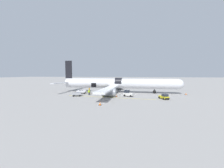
{
  "coord_description": "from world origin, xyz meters",
  "views": [
    {
      "loc": [
        4.01,
        -40.66,
        6.24
      ],
      "look_at": [
        -4.6,
        3.83,
        2.97
      ],
      "focal_mm": 22.0,
      "sensor_mm": 36.0,
      "label": 1
    }
  ],
  "objects_px": {
    "suitcase_on_tarmac_upright": "(104,93)",
    "baggage_tug_mid": "(128,94)",
    "baggage_cart_empty": "(77,94)",
    "ground_crew_loader_b": "(107,91)",
    "ground_crew_helper": "(89,92)",
    "baggage_tug_lead": "(164,97)",
    "baggage_tug_rear": "(112,92)",
    "baggage_cart_queued": "(82,92)",
    "ground_crew_driver": "(89,92)",
    "ground_crew_marshal": "(103,92)",
    "baggage_cart_loading": "(96,92)",
    "airplane": "(117,84)",
    "ground_crew_loader_a": "(89,90)",
    "ground_crew_supervisor": "(105,91)"
  },
  "relations": [
    {
      "from": "ground_crew_loader_b",
      "to": "ground_crew_helper",
      "type": "bearing_deg",
      "value": -137.74
    },
    {
      "from": "baggage_cart_queued",
      "to": "ground_crew_supervisor",
      "type": "relative_size",
      "value": 2.24
    },
    {
      "from": "baggage_tug_rear",
      "to": "suitcase_on_tarmac_upright",
      "type": "bearing_deg",
      "value": 153.51
    },
    {
      "from": "baggage_tug_lead",
      "to": "ground_crew_loader_b",
      "type": "relative_size",
      "value": 2.05
    },
    {
      "from": "ground_crew_driver",
      "to": "ground_crew_marshal",
      "type": "relative_size",
      "value": 1.03
    },
    {
      "from": "ground_crew_supervisor",
      "to": "baggage_tug_rear",
      "type": "bearing_deg",
      "value": -15.47
    },
    {
      "from": "baggage_cart_queued",
      "to": "ground_crew_driver",
      "type": "bearing_deg",
      "value": -20.57
    },
    {
      "from": "baggage_cart_loading",
      "to": "ground_crew_marshal",
      "type": "distance_m",
      "value": 4.02
    },
    {
      "from": "ground_crew_marshal",
      "to": "suitcase_on_tarmac_upright",
      "type": "distance_m",
      "value": 3.26
    },
    {
      "from": "airplane",
      "to": "baggage_tug_mid",
      "type": "bearing_deg",
      "value": -59.84
    },
    {
      "from": "suitcase_on_tarmac_upright",
      "to": "baggage_cart_empty",
      "type": "bearing_deg",
      "value": -134.98
    },
    {
      "from": "ground_crew_loader_a",
      "to": "ground_crew_driver",
      "type": "relative_size",
      "value": 1.09
    },
    {
      "from": "ground_crew_helper",
      "to": "ground_crew_marshal",
      "type": "distance_m",
      "value": 4.29
    },
    {
      "from": "airplane",
      "to": "baggage_tug_mid",
      "type": "distance_m",
      "value": 8.91
    },
    {
      "from": "airplane",
      "to": "suitcase_on_tarmac_upright",
      "type": "xyz_separation_m",
      "value": [
        -3.76,
        -3.63,
        -2.59
      ]
    },
    {
      "from": "ground_crew_loader_b",
      "to": "ground_crew_marshal",
      "type": "bearing_deg",
      "value": -94.74
    },
    {
      "from": "baggage_tug_rear",
      "to": "ground_crew_loader_a",
      "type": "distance_m",
      "value": 8.49
    },
    {
      "from": "baggage_tug_lead",
      "to": "ground_crew_marshal",
      "type": "distance_m",
      "value": 16.94
    },
    {
      "from": "baggage_cart_empty",
      "to": "ground_crew_loader_b",
      "type": "bearing_deg",
      "value": 44.11
    },
    {
      "from": "baggage_tug_rear",
      "to": "ground_crew_driver",
      "type": "height_order",
      "value": "baggage_tug_rear"
    },
    {
      "from": "baggage_tug_lead",
      "to": "baggage_cart_queued",
      "type": "distance_m",
      "value": 24.73
    },
    {
      "from": "suitcase_on_tarmac_upright",
      "to": "baggage_tug_mid",
      "type": "bearing_deg",
      "value": -25.36
    },
    {
      "from": "baggage_cart_queued",
      "to": "ground_crew_marshal",
      "type": "distance_m",
      "value": 7.8
    },
    {
      "from": "suitcase_on_tarmac_upright",
      "to": "baggage_cart_queued",
      "type": "bearing_deg",
      "value": -169.59
    },
    {
      "from": "baggage_cart_queued",
      "to": "ground_crew_loader_a",
      "type": "distance_m",
      "value": 2.77
    },
    {
      "from": "baggage_cart_empty",
      "to": "ground_crew_driver",
      "type": "relative_size",
      "value": 2.08
    },
    {
      "from": "ground_crew_driver",
      "to": "baggage_cart_loading",
      "type": "bearing_deg",
      "value": 50.39
    },
    {
      "from": "baggage_cart_queued",
      "to": "ground_crew_marshal",
      "type": "bearing_deg",
      "value": -14.02
    },
    {
      "from": "baggage_tug_rear",
      "to": "ground_crew_helper",
      "type": "relative_size",
      "value": 1.58
    },
    {
      "from": "baggage_tug_rear",
      "to": "baggage_cart_loading",
      "type": "height_order",
      "value": "baggage_tug_rear"
    },
    {
      "from": "baggage_tug_lead",
      "to": "ground_crew_loader_a",
      "type": "xyz_separation_m",
      "value": [
        -22.34,
        7.29,
        0.36
      ]
    },
    {
      "from": "ground_crew_loader_a",
      "to": "baggage_tug_lead",
      "type": "bearing_deg",
      "value": -18.07
    },
    {
      "from": "ground_crew_loader_a",
      "to": "ground_crew_helper",
      "type": "height_order",
      "value": "ground_crew_loader_a"
    },
    {
      "from": "ground_crew_supervisor",
      "to": "baggage_tug_lead",
      "type": "bearing_deg",
      "value": -18.8
    },
    {
      "from": "baggage_tug_lead",
      "to": "baggage_tug_rear",
      "type": "xyz_separation_m",
      "value": [
        -14.18,
        4.97,
        0.15
      ]
    },
    {
      "from": "baggage_tug_lead",
      "to": "baggage_tug_mid",
      "type": "height_order",
      "value": "baggage_tug_mid"
    },
    {
      "from": "airplane",
      "to": "baggage_cart_queued",
      "type": "bearing_deg",
      "value": -155.35
    },
    {
      "from": "baggage_cart_loading",
      "to": "baggage_cart_queued",
      "type": "relative_size",
      "value": 0.95
    },
    {
      "from": "baggage_tug_rear",
      "to": "ground_crew_helper",
      "type": "height_order",
      "value": "baggage_tug_rear"
    },
    {
      "from": "suitcase_on_tarmac_upright",
      "to": "ground_crew_marshal",
      "type": "bearing_deg",
      "value": -78.27
    },
    {
      "from": "baggage_cart_empty",
      "to": "ground_crew_loader_b",
      "type": "distance_m",
      "value": 9.96
    },
    {
      "from": "baggage_tug_mid",
      "to": "baggage_cart_loading",
      "type": "bearing_deg",
      "value": 161.84
    },
    {
      "from": "baggage_cart_empty",
      "to": "ground_crew_loader_b",
      "type": "relative_size",
      "value": 2.24
    },
    {
      "from": "baggage_tug_lead",
      "to": "ground_crew_marshal",
      "type": "bearing_deg",
      "value": 168.58
    },
    {
      "from": "baggage_cart_loading",
      "to": "ground_crew_loader_a",
      "type": "height_order",
      "value": "ground_crew_loader_a"
    },
    {
      "from": "baggage_tug_lead",
      "to": "suitcase_on_tarmac_upright",
      "type": "distance_m",
      "value": 18.45
    },
    {
      "from": "baggage_cart_loading",
      "to": "baggage_cart_empty",
      "type": "bearing_deg",
      "value": -124.15
    },
    {
      "from": "ground_crew_loader_a",
      "to": "suitcase_on_tarmac_upright",
      "type": "bearing_deg",
      "value": -8.68
    },
    {
      "from": "baggage_cart_empty",
      "to": "ground_crew_supervisor",
      "type": "bearing_deg",
      "value": 37.27
    },
    {
      "from": "airplane",
      "to": "ground_crew_marshal",
      "type": "distance_m",
      "value": 7.75
    }
  ]
}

